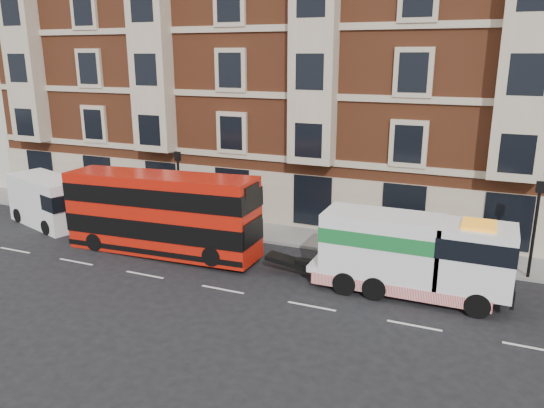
% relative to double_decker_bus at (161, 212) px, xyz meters
% --- Properties ---
extents(ground, '(120.00, 120.00, 0.00)m').
position_rel_double_decker_bus_xyz_m(ground, '(4.79, -2.62, -2.15)').
color(ground, black).
rests_on(ground, ground).
extents(sidewalk, '(90.00, 3.00, 0.15)m').
position_rel_double_decker_bus_xyz_m(sidewalk, '(4.79, 4.88, -2.08)').
color(sidewalk, slate).
rests_on(sidewalk, ground).
extents(victorian_terrace, '(45.00, 12.00, 20.40)m').
position_rel_double_decker_bus_xyz_m(victorian_terrace, '(5.29, 12.38, 7.91)').
color(victorian_terrace, brown).
rests_on(victorian_terrace, ground).
extents(lamp_post_west, '(0.35, 0.15, 4.35)m').
position_rel_double_decker_bus_xyz_m(lamp_post_west, '(-1.21, 3.58, 0.52)').
color(lamp_post_west, black).
rests_on(lamp_post_west, sidewalk).
extents(lamp_post_east, '(0.35, 0.15, 4.35)m').
position_rel_double_decker_bus_xyz_m(lamp_post_east, '(16.79, 3.58, 0.52)').
color(lamp_post_east, black).
rests_on(lamp_post_east, sidewalk).
extents(double_decker_bus, '(10.04, 2.30, 4.06)m').
position_rel_double_decker_bus_xyz_m(double_decker_bus, '(0.00, 0.00, 0.00)').
color(double_decker_bus, red).
rests_on(double_decker_bus, ground).
extents(tow_truck, '(8.04, 2.38, 3.35)m').
position_rel_double_decker_bus_xyz_m(tow_truck, '(12.05, -0.00, -0.38)').
color(tow_truck, white).
rests_on(tow_truck, ground).
extents(box_van, '(5.86, 3.78, 2.84)m').
position_rel_double_decker_bus_xyz_m(box_van, '(-8.91, 1.45, -0.76)').
color(box_van, white).
rests_on(box_van, ground).
extents(pedestrian, '(0.72, 0.61, 1.67)m').
position_rel_double_decker_bus_xyz_m(pedestrian, '(-4.98, 3.53, -1.17)').
color(pedestrian, '#1A2134').
rests_on(pedestrian, sidewalk).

